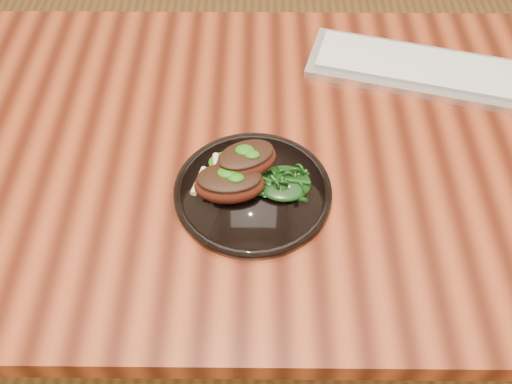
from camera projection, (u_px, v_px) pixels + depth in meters
desk at (277, 176)px, 1.05m from camera, size 1.60×0.80×0.75m
plate at (253, 191)px, 0.91m from camera, size 0.25×0.25×0.02m
lamb_chop_front at (229, 183)px, 0.88m from camera, size 0.12×0.08×0.05m
lamb_chop_back at (246, 160)px, 0.89m from camera, size 0.12×0.10×0.05m
herb_smear at (234, 162)px, 0.94m from camera, size 0.08×0.06×0.01m
greens_heap at (284, 181)px, 0.90m from camera, size 0.09×0.08×0.03m
keyboard at (436, 72)px, 1.10m from camera, size 0.51×0.27×0.02m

